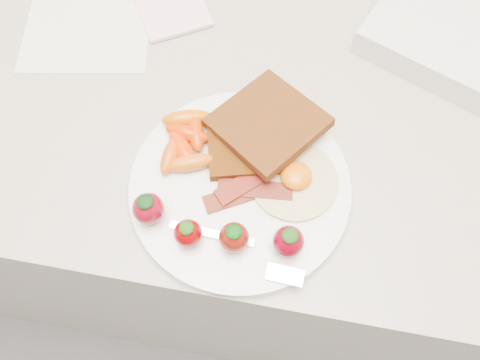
# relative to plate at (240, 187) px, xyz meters

# --- Properties ---
(counter) EXTENTS (2.00, 0.60, 0.90)m
(counter) POSITION_rel_plate_xyz_m (0.01, 0.16, -0.46)
(counter) COLOR gray
(counter) RESTS_ON ground
(plate) EXTENTS (0.27, 0.27, 0.02)m
(plate) POSITION_rel_plate_xyz_m (0.00, 0.00, 0.00)
(plate) COLOR white
(plate) RESTS_ON counter
(toast_lower) EXTENTS (0.11, 0.11, 0.01)m
(toast_lower) POSITION_rel_plate_xyz_m (-0.00, 0.05, 0.02)
(toast_lower) COLOR #351803
(toast_lower) RESTS_ON plate
(toast_upper) EXTENTS (0.16, 0.16, 0.03)m
(toast_upper) POSITION_rel_plate_xyz_m (0.02, 0.08, 0.03)
(toast_upper) COLOR #3F1606
(toast_upper) RESTS_ON toast_lower
(fried_egg) EXTENTS (0.11, 0.11, 0.02)m
(fried_egg) POSITION_rel_plate_xyz_m (0.06, 0.02, 0.01)
(fried_egg) COLOR beige
(fried_egg) RESTS_ON plate
(bacon_strips) EXTENTS (0.11, 0.09, 0.01)m
(bacon_strips) POSITION_rel_plate_xyz_m (0.01, -0.01, 0.01)
(bacon_strips) COLOR #4B0D08
(bacon_strips) RESTS_ON plate
(baby_carrots) EXTENTS (0.09, 0.10, 0.02)m
(baby_carrots) POSITION_rel_plate_xyz_m (-0.08, 0.04, 0.02)
(baby_carrots) COLOR #C92E00
(baby_carrots) RESTS_ON plate
(strawberries) EXTENTS (0.20, 0.05, 0.04)m
(strawberries) POSITION_rel_plate_xyz_m (-0.02, -0.07, 0.03)
(strawberries) COLOR maroon
(strawberries) RESTS_ON plate
(fork) EXTENTS (0.16, 0.05, 0.00)m
(fork) POSITION_rel_plate_xyz_m (0.02, -0.08, 0.01)
(fork) COLOR silver
(fork) RESTS_ON plate
(paper_sheet) EXTENTS (0.23, 0.28, 0.00)m
(paper_sheet) POSITION_rel_plate_xyz_m (-0.28, 0.26, -0.01)
(paper_sheet) COLOR silver
(paper_sheet) RESTS_ON counter
(notepad) EXTENTS (0.16, 0.17, 0.01)m
(notepad) POSITION_rel_plate_xyz_m (-0.16, 0.29, -0.00)
(notepad) COLOR #F8C9D6
(notepad) RESTS_ON paper_sheet
(appliance) EXTENTS (0.34, 0.31, 0.04)m
(appliance) POSITION_rel_plate_xyz_m (0.29, 0.29, 0.01)
(appliance) COLOR silver
(appliance) RESTS_ON counter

